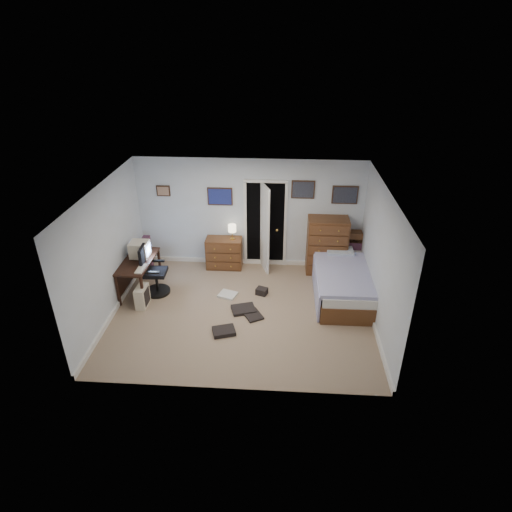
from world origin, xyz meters
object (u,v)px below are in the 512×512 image
at_px(low_dresser, 224,253).
at_px(office_chair, 153,275).
at_px(computer_desk, 135,267).
at_px(bed, 342,282).
at_px(tall_dresser, 327,245).

bearing_deg(low_dresser, office_chair, -138.41).
xyz_separation_m(computer_desk, office_chair, (0.39, -0.07, -0.14)).
bearing_deg(bed, tall_dresser, 103.78).
bearing_deg(tall_dresser, office_chair, -162.92).
relative_size(office_chair, bed, 0.52).
distance_m(tall_dresser, bed, 1.10).
distance_m(low_dresser, tall_dresser, 2.32).
bearing_deg(office_chair, bed, -0.40).
relative_size(low_dresser, bed, 0.39).
xyz_separation_m(computer_desk, low_dresser, (1.71, 1.11, -0.19)).
relative_size(tall_dresser, bed, 0.62).
bearing_deg(bed, office_chair, -178.23).
distance_m(low_dresser, bed, 2.76).
relative_size(computer_desk, tall_dresser, 0.97).
xyz_separation_m(computer_desk, bed, (4.27, 0.07, -0.23)).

